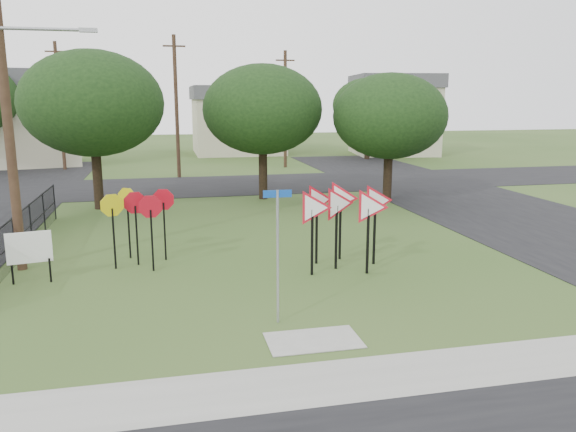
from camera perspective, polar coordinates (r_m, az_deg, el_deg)
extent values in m
plane|color=#2E4A1C|center=(14.47, 0.10, -8.73)|extent=(140.00, 140.00, 0.00)
cube|color=gray|center=(10.77, 5.20, -16.34)|extent=(30.00, 1.60, 0.02)
cube|color=#2E4A1C|center=(9.78, 7.46, -19.54)|extent=(30.00, 0.80, 0.02)
cube|color=black|center=(28.09, 19.91, 0.73)|extent=(8.00, 50.00, 0.02)
cube|color=black|center=(33.73, -7.37, 3.10)|extent=(60.00, 8.00, 0.02)
cube|color=gray|center=(12.31, 2.60, -12.52)|extent=(2.00, 1.20, 0.02)
cylinder|color=#999BA1|center=(12.74, -1.05, -4.26)|extent=(0.06, 0.06, 3.11)
cube|color=#0E43A1|center=(12.41, -1.08, 2.28)|extent=(0.64, 0.03, 0.17)
cube|color=black|center=(17.96, -15.10, -1.93)|extent=(0.06, 0.06, 1.88)
cube|color=black|center=(18.30, -12.42, -1.54)|extent=(0.06, 0.06, 1.88)
cube|color=black|center=(17.21, -13.64, -2.44)|extent=(0.06, 0.06, 1.88)
cube|color=black|center=(17.73, -17.25, -2.23)|extent=(0.06, 0.06, 1.88)
cube|color=black|center=(18.79, -15.86, -1.36)|extent=(0.06, 0.06, 1.88)
cube|color=black|center=(16.35, 2.46, -2.71)|extent=(0.07, 0.07, 1.96)
cube|color=black|center=(16.99, 4.92, -2.18)|extent=(0.07, 0.07, 1.96)
cube|color=black|center=(16.64, 8.10, -2.56)|extent=(0.07, 0.07, 1.96)
cube|color=black|center=(17.48, 2.92, -1.76)|extent=(0.07, 0.07, 1.96)
cube|color=black|center=(18.03, 5.31, -1.37)|extent=(0.07, 0.07, 1.96)
cube|color=black|center=(17.61, 8.77, -1.77)|extent=(0.07, 0.07, 1.96)
cube|color=black|center=(17.44, -26.21, -5.18)|extent=(0.05, 0.05, 0.69)
cube|color=black|center=(17.23, -23.00, -5.09)|extent=(0.05, 0.05, 0.69)
cube|color=white|center=(17.15, -24.81, -2.92)|extent=(1.17, 0.26, 0.89)
cylinder|color=#422D1E|center=(18.24, -26.76, 10.34)|extent=(0.28, 0.28, 10.00)
cylinder|color=#999BA1|center=(17.99, -23.59, 17.01)|extent=(2.40, 0.10, 0.10)
cube|color=#999BA1|center=(17.83, -19.63, 17.36)|extent=(0.50, 0.18, 0.12)
cylinder|color=#422D1E|center=(37.23, -11.26, 10.73)|extent=(0.24, 0.24, 9.00)
cube|color=#422D1E|center=(37.37, -11.50, 16.56)|extent=(1.40, 0.10, 0.10)
cylinder|color=#422D1E|center=(42.19, -0.28, 10.72)|extent=(0.24, 0.24, 8.50)
cube|color=#422D1E|center=(42.27, -0.28, 15.54)|extent=(1.40, 0.10, 0.10)
cylinder|color=#422D1E|center=(43.79, -22.16, 10.23)|extent=(0.24, 0.24, 9.00)
cube|color=#422D1E|center=(43.90, -22.56, 15.18)|extent=(1.40, 0.10, 0.10)
cylinder|color=black|center=(19.39, -26.04, -2.30)|extent=(0.05, 0.05, 1.50)
cylinder|color=black|center=(21.57, -24.67, -0.84)|extent=(0.05, 0.05, 1.50)
cylinder|color=black|center=(23.78, -23.55, 0.35)|extent=(0.05, 0.05, 1.50)
cylinder|color=black|center=(26.00, -22.63, 1.34)|extent=(0.05, 0.05, 1.50)
cube|color=black|center=(20.34, -25.49, 0.41)|extent=(0.03, 11.50, 0.03)
cube|color=black|center=(20.48, -25.32, -1.53)|extent=(0.03, 11.50, 0.03)
cube|color=black|center=(20.48, -25.32, -1.53)|extent=(0.01, 11.50, 1.50)
cube|color=#C0BB9A|center=(48.53, -25.96, 8.22)|extent=(10.08, 8.46, 6.00)
cube|color=#4A4A4F|center=(48.51, -26.35, 12.45)|extent=(10.58, 8.88, 1.20)
cube|color=#C0BB9A|center=(53.73, -5.15, 9.05)|extent=(8.00, 8.00, 5.00)
cube|color=#4A4A4F|center=(53.67, -5.21, 12.36)|extent=(8.40, 8.40, 1.20)
cube|color=#C0BB9A|center=(53.54, 10.66, 9.43)|extent=(7.91, 7.91, 6.00)
cube|color=#4A4A4F|center=(53.52, 10.81, 13.28)|extent=(8.30, 8.30, 1.20)
cylinder|color=black|center=(27.64, -18.76, 3.38)|extent=(0.44, 0.44, 2.62)
ellipsoid|color=black|center=(27.39, -19.26, 10.75)|extent=(6.40, 6.40, 4.80)
cylinder|color=black|center=(28.91, -2.55, 4.17)|extent=(0.44, 0.44, 2.45)
ellipsoid|color=black|center=(28.66, -2.61, 10.77)|extent=(6.00, 6.00, 4.50)
cylinder|color=black|center=(28.69, 10.08, 3.76)|extent=(0.44, 0.44, 2.27)
ellipsoid|color=black|center=(28.43, 10.30, 9.95)|extent=(5.60, 5.60, 4.20)
cylinder|color=black|center=(48.45, 8.06, 7.17)|extent=(0.44, 0.44, 2.45)
ellipsoid|color=black|center=(48.30, 8.17, 11.11)|extent=(6.00, 6.00, 4.50)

